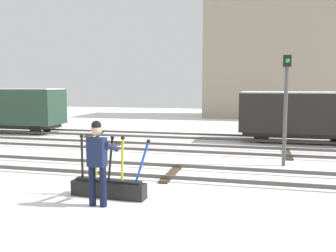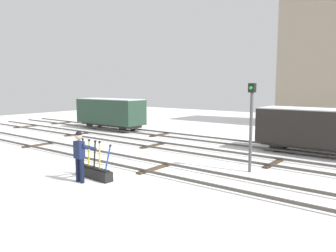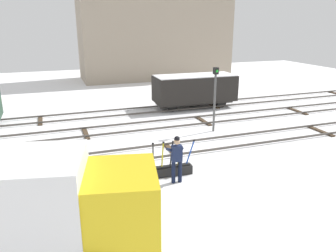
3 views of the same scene
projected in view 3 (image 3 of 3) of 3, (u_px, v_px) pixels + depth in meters
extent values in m
plane|color=white|center=(172.00, 151.00, 15.67)|extent=(60.00, 60.00, 0.00)
cube|color=#4C4742|center=(177.00, 154.00, 14.99)|extent=(44.00, 0.07, 0.10)
cube|color=#4C4742|center=(167.00, 144.00, 16.28)|extent=(44.00, 0.07, 0.10)
cube|color=#423323|center=(172.00, 151.00, 15.66)|extent=(0.24, 1.94, 0.08)
cube|color=#423323|center=(320.00, 131.00, 18.49)|extent=(0.24, 1.94, 0.08)
cube|color=#4C4742|center=(152.00, 129.00, 18.53)|extent=(44.00, 0.07, 0.10)
cube|color=#4C4742|center=(145.00, 122.00, 19.82)|extent=(44.00, 0.07, 0.10)
cube|color=#423323|center=(86.00, 133.00, 18.07)|extent=(0.24, 1.94, 0.08)
cube|color=#423323|center=(203.00, 121.00, 20.34)|extent=(0.24, 1.94, 0.08)
cube|color=#423323|center=(297.00, 111.00, 22.60)|extent=(0.24, 1.94, 0.08)
cube|color=#4C4742|center=(136.00, 114.00, 21.60)|extent=(44.00, 0.07, 0.10)
cube|color=#4C4742|center=(131.00, 108.00, 22.89)|extent=(44.00, 0.07, 0.10)
cube|color=#423323|center=(40.00, 121.00, 20.39)|extent=(0.24, 1.94, 0.08)
cube|color=#423323|center=(212.00, 105.00, 24.16)|extent=(0.24, 1.94, 0.08)
cube|color=black|center=(170.00, 171.00, 13.21)|extent=(1.82, 0.46, 0.36)
cube|color=black|center=(170.00, 166.00, 13.14)|extent=(1.63, 0.29, 0.06)
cylinder|color=black|center=(153.00, 156.00, 12.81)|extent=(0.06, 0.06, 1.05)
sphere|color=black|center=(153.00, 144.00, 12.66)|extent=(0.09, 0.09, 0.09)
cylinder|color=yellow|center=(163.00, 155.00, 12.92)|extent=(0.13, 0.06, 1.05)
sphere|color=black|center=(163.00, 143.00, 12.77)|extent=(0.09, 0.09, 0.09)
cylinder|color=black|center=(171.00, 154.00, 13.01)|extent=(0.18, 0.07, 1.05)
sphere|color=black|center=(173.00, 142.00, 12.87)|extent=(0.09, 0.09, 0.09)
cylinder|color=yellow|center=(179.00, 154.00, 13.09)|extent=(0.10, 0.06, 1.05)
sphere|color=black|center=(179.00, 141.00, 12.94)|extent=(0.09, 0.09, 0.09)
cylinder|color=#1E47B7|center=(190.00, 153.00, 13.23)|extent=(0.38, 0.08, 1.02)
sphere|color=black|center=(194.00, 141.00, 13.12)|extent=(0.09, 0.09, 0.09)
cylinder|color=#111831|center=(173.00, 172.00, 12.51)|extent=(0.15, 0.15, 0.87)
cylinder|color=#111831|center=(180.00, 171.00, 12.58)|extent=(0.15, 0.15, 0.87)
cube|color=#192347|center=(177.00, 153.00, 12.32)|extent=(0.39, 0.26, 0.62)
sphere|color=tan|center=(177.00, 141.00, 12.18)|extent=(0.24, 0.24, 0.24)
sphere|color=black|center=(177.00, 139.00, 12.15)|extent=(0.21, 0.21, 0.21)
cylinder|color=#192347|center=(169.00, 150.00, 12.50)|extent=(0.14, 0.60, 0.27)
cylinder|color=#192347|center=(180.00, 148.00, 12.61)|extent=(0.14, 0.59, 0.30)
cube|color=gold|center=(118.00, 207.00, 8.19)|extent=(2.31, 2.46, 1.90)
cube|color=black|center=(155.00, 192.00, 8.19)|extent=(0.42, 1.75, 0.76)
cube|color=silver|center=(1.00, 206.00, 7.79)|extent=(4.31, 2.99, 2.36)
cylinder|color=black|center=(98.00, 220.00, 9.48)|extent=(0.93, 0.44, 0.90)
cylinder|color=#4C4C4C|center=(214.00, 103.00, 18.11)|extent=(0.12, 0.12, 3.18)
cube|color=black|center=(216.00, 71.00, 17.58)|extent=(0.24, 0.24, 0.36)
sphere|color=green|center=(217.00, 71.00, 17.46)|extent=(0.14, 0.14, 0.14)
cube|color=gray|center=(155.00, 25.00, 34.84)|extent=(15.57, 5.45, 10.98)
cube|color=#2D2B28|center=(194.00, 102.00, 23.59)|extent=(5.42, 1.43, 0.20)
cube|color=black|center=(195.00, 88.00, 23.30)|extent=(5.73, 2.31, 1.74)
cube|color=white|center=(195.00, 75.00, 23.03)|extent=(5.61, 2.22, 0.06)
cylinder|color=black|center=(173.00, 106.00, 22.51)|extent=(0.70, 0.12, 0.70)
cylinder|color=black|center=(167.00, 103.00, 23.59)|extent=(0.70, 0.12, 0.70)
cylinder|color=black|center=(222.00, 102.00, 23.62)|extent=(0.70, 0.12, 0.70)
cylinder|color=black|center=(214.00, 99.00, 24.70)|extent=(0.70, 0.12, 0.70)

